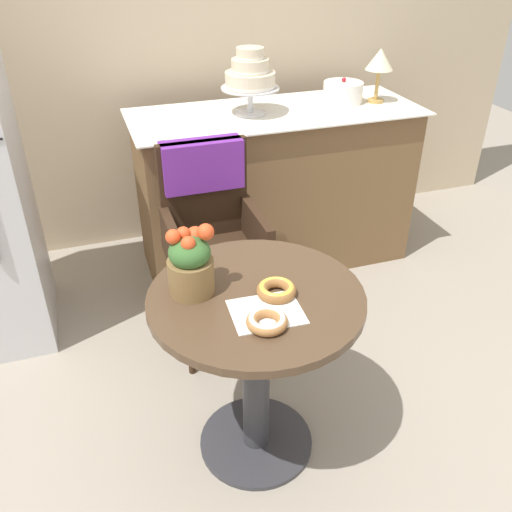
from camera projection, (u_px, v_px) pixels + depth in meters
ground_plane at (256, 442)px, 2.16m from camera, size 8.00×8.00×0.00m
back_wall at (147, 10)px, 2.94m from camera, size 4.80×0.10×2.70m
cafe_table at (256, 344)px, 1.89m from camera, size 0.72×0.72×0.72m
wicker_chair at (209, 215)px, 2.43m from camera, size 0.42×0.45×0.95m
paper_napkin at (266, 312)px, 1.70m from camera, size 0.23×0.19×0.00m
donut_front at (276, 290)px, 1.77m from camera, size 0.13×0.13×0.04m
donut_mid at (267, 321)px, 1.63m from camera, size 0.13×0.13×0.04m
flower_vase at (191, 262)px, 1.74m from camera, size 0.16×0.15×0.24m
display_counter at (275, 188)px, 3.12m from camera, size 1.56×0.62×0.90m
tiered_cake_stand at (250, 75)px, 2.74m from camera, size 0.30×0.30×0.33m
round_layer_cake at (343, 92)px, 2.99m from camera, size 0.22×0.22×0.14m
table_lamp at (380, 62)px, 2.92m from camera, size 0.15×0.15×0.28m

